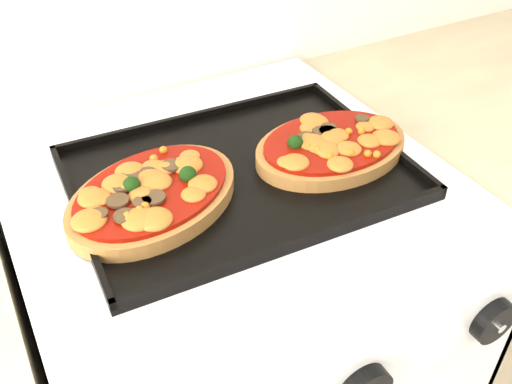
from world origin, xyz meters
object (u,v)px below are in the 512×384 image
baking_tray (239,172)px  pizza_left (153,193)px  pizza_right (331,145)px  stove (238,372)px

baking_tray → pizza_left: pizza_left is taller
baking_tray → pizza_right: bearing=-7.5°
stove → pizza_left: (-0.12, -0.01, 0.48)m
stove → pizza_left: size_ratio=3.75×
stove → baking_tray: size_ratio=2.02×
pizza_left → stove: bearing=5.9°
pizza_left → pizza_right: pizza_left is taller
stove → pizza_right: 0.50m
stove → baking_tray: 0.47m
baking_tray → pizza_left: bearing=-173.7°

